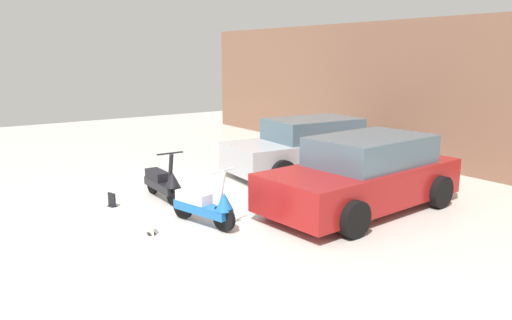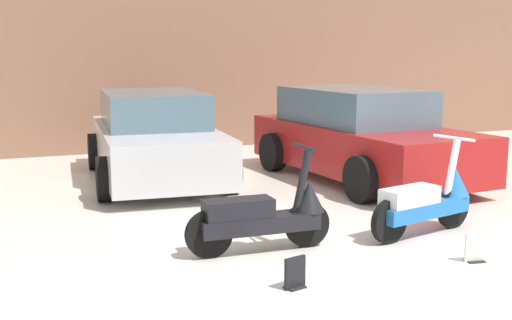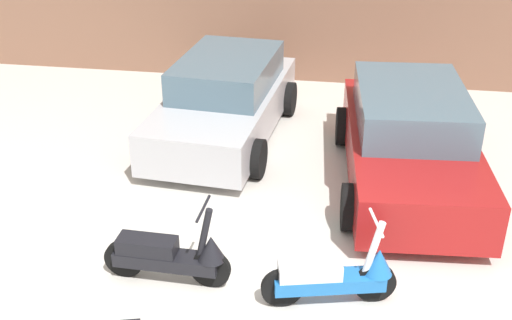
{
  "view_description": "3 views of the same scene",
  "coord_description": "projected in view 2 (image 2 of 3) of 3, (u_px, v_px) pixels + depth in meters",
  "views": [
    {
      "loc": [
        7.46,
        -3.13,
        2.78
      ],
      "look_at": [
        -0.36,
        2.39,
        0.75
      ],
      "focal_mm": 35.0,
      "sensor_mm": 36.0,
      "label": 1
    },
    {
      "loc": [
        -3.47,
        -4.64,
        1.88
      ],
      "look_at": [
        -0.71,
        2.36,
        0.6
      ],
      "focal_mm": 45.0,
      "sensor_mm": 36.0,
      "label": 2
    },
    {
      "loc": [
        0.59,
        -4.71,
        4.48
      ],
      "look_at": [
        -0.48,
        1.97,
        0.98
      ],
      "focal_mm": 45.0,
      "sensor_mm": 36.0,
      "label": 3
    }
  ],
  "objects": [
    {
      "name": "car_rear_left",
      "position": [
        155.0,
        138.0,
        9.45
      ],
      "size": [
        2.07,
        3.91,
        1.29
      ],
      "rotation": [
        0.0,
        0.0,
        -1.65
      ],
      "color": "#B7B7BC",
      "rests_on": "ground_plane"
    },
    {
      "name": "scooter_front_left",
      "position": [
        266.0,
        215.0,
        6.05
      ],
      "size": [
        1.44,
        0.52,
        1.0
      ],
      "rotation": [
        0.0,
        0.0,
        -0.03
      ],
      "color": "black",
      "rests_on": "ground_plane"
    },
    {
      "name": "wall_back",
      "position": [
        193.0,
        54.0,
        12.34
      ],
      "size": [
        19.6,
        0.12,
        3.65
      ],
      "primitive_type": "cube",
      "color": "#845B47",
      "rests_on": "ground_plane"
    },
    {
      "name": "placard_near_left_scooter",
      "position": [
        295.0,
        274.0,
        5.14
      ],
      "size": [
        0.2,
        0.16,
        0.26
      ],
      "rotation": [
        0.0,
        0.0,
        0.27
      ],
      "color": "black",
      "rests_on": "ground_plane"
    },
    {
      "name": "scooter_front_right",
      "position": [
        427.0,
        201.0,
        6.63
      ],
      "size": [
        1.41,
        0.63,
        1.0
      ],
      "rotation": [
        0.0,
        0.0,
        0.24
      ],
      "color": "black",
      "rests_on": "ground_plane"
    },
    {
      "name": "car_rear_center",
      "position": [
        360.0,
        136.0,
        9.47
      ],
      "size": [
        2.13,
        4.05,
        1.34
      ],
      "rotation": [
        0.0,
        0.0,
        -1.5
      ],
      "color": "maroon",
      "rests_on": "ground_plane"
    },
    {
      "name": "placard_near_right_scooter",
      "position": [
        475.0,
        249.0,
        5.79
      ],
      "size": [
        0.2,
        0.14,
        0.26
      ],
      "rotation": [
        0.0,
        0.0,
        -0.16
      ],
      "color": "black",
      "rests_on": "ground_plane"
    },
    {
      "name": "ground_plane",
      "position": [
        423.0,
        261.0,
        5.83
      ],
      "size": [
        28.0,
        28.0,
        0.0
      ],
      "primitive_type": "plane",
      "color": "silver"
    }
  ]
}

